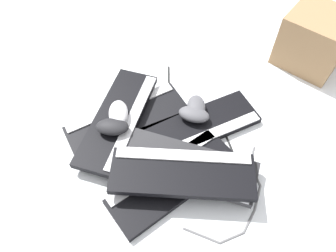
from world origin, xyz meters
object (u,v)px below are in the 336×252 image
mouse_2 (194,114)px  mouse_3 (112,127)px  keyboard_0 (173,180)px  keyboard_4 (183,173)px  keyboard_2 (127,119)px  keyboard_5 (118,119)px  mouse_0 (196,107)px  keyboard_1 (199,127)px  cardboard_box (315,40)px  mouse_1 (118,113)px  keyboard_3 (187,166)px

mouse_2 → mouse_3: (0.12, -0.26, 0.03)m
keyboard_0 → keyboard_4: keyboard_4 is taller
keyboard_2 → keyboard_5: 0.04m
keyboard_0 → mouse_0: (-0.28, 0.03, 0.04)m
keyboard_1 → cardboard_box: bearing=137.6°
mouse_1 → mouse_3: size_ratio=1.00×
keyboard_2 → keyboard_3: 0.30m
keyboard_3 → cardboard_box: (-0.61, 0.41, 0.07)m
mouse_1 → mouse_2: size_ratio=1.00×
keyboard_3 → mouse_3: (-0.08, -0.27, 0.04)m
mouse_0 → mouse_3: 0.31m
keyboard_2 → cardboard_box: 0.80m
keyboard_5 → mouse_1: mouse_1 is taller
keyboard_0 → mouse_2: 0.25m
mouse_3 → cardboard_box: bearing=-149.1°
keyboard_5 → keyboard_4: bearing=54.8°
keyboard_3 → keyboard_5: (-0.14, -0.27, 0.00)m
keyboard_2 → keyboard_3: bearing=56.5°
keyboard_4 → cardboard_box: bearing=147.3°
keyboard_5 → mouse_3: size_ratio=4.12×
keyboard_0 → mouse_0: bearing=173.1°
mouse_0 → mouse_1: size_ratio=1.00×
keyboard_1 → mouse_3: size_ratio=4.03×
keyboard_1 → mouse_0: size_ratio=4.03×
mouse_0 → mouse_3: mouse_3 is taller
keyboard_4 → mouse_1: (-0.18, -0.25, 0.01)m
keyboard_2 → keyboard_0: bearing=45.3°
mouse_2 → mouse_3: mouse_3 is taller
keyboard_1 → mouse_0: mouse_0 is taller
keyboard_4 → mouse_0: (-0.28, 0.01, -0.02)m
keyboard_1 → keyboard_3: size_ratio=0.97×
keyboard_1 → keyboard_3: keyboard_3 is taller
keyboard_0 → mouse_3: mouse_3 is taller
keyboard_1 → keyboard_4: 0.23m
keyboard_4 → mouse_2: keyboard_4 is taller
keyboard_2 → mouse_2: (-0.04, 0.24, 0.04)m
keyboard_0 → keyboard_1: same height
keyboard_3 → keyboard_5: 0.30m
mouse_2 → keyboard_3: bearing=-81.9°
mouse_0 → keyboard_1: bearing=-171.1°
keyboard_3 → keyboard_4: (0.04, -0.01, 0.03)m
keyboard_2 → keyboard_3: (0.16, 0.25, 0.03)m
mouse_0 → keyboard_3: bearing=172.3°
keyboard_2 → keyboard_3: keyboard_3 is taller
keyboard_4 → mouse_1: size_ratio=4.14×
keyboard_3 → keyboard_5: size_ratio=1.01×
cardboard_box → mouse_1: bearing=-54.8°
mouse_1 → mouse_3: 0.06m
mouse_1 → keyboard_1: bearing=81.6°
keyboard_0 → mouse_3: size_ratio=3.88×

